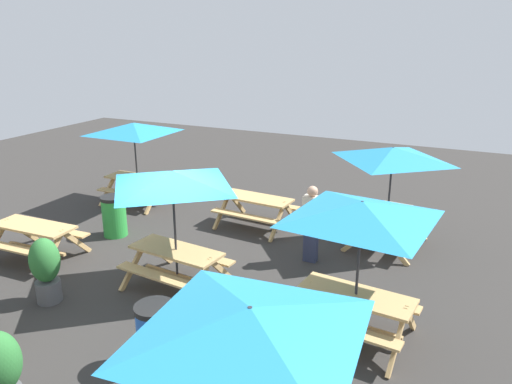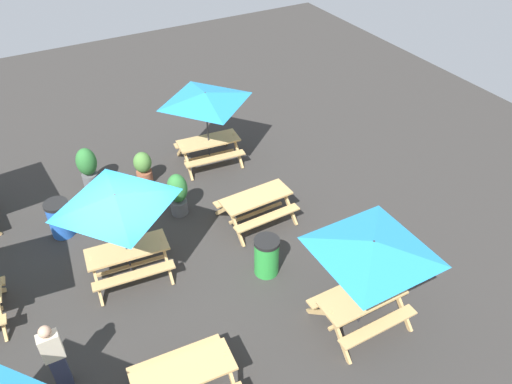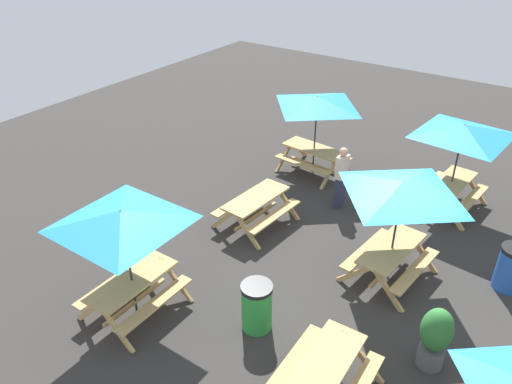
# 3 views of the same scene
# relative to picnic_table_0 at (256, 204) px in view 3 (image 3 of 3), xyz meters

# --- Properties ---
(ground_plane) EXTENTS (29.30, 29.30, 0.00)m
(ground_plane) POSITION_rel_picnic_table_0_xyz_m (0.07, 3.47, -0.56)
(ground_plane) COLOR #33302D
(ground_plane) RESTS_ON ground
(picnic_table_0) EXTENTS (1.90, 1.65, 0.81)m
(picnic_table_0) POSITION_rel_picnic_table_0_xyz_m (0.00, 0.00, 0.00)
(picnic_table_0) COLOR tan
(picnic_table_0) RESTS_ON ground
(picnic_table_1) EXTENTS (1.84, 1.58, 0.81)m
(picnic_table_1) POSITION_rel_picnic_table_0_xyz_m (3.48, 3.68, 0.00)
(picnic_table_1) COLOR tan
(picnic_table_1) RESTS_ON ground
(picnic_table_2) EXTENTS (2.83, 2.83, 2.34)m
(picnic_table_2) POSITION_rel_picnic_table_0_xyz_m (3.79, -0.20, 1.43)
(picnic_table_2) COLOR tan
(picnic_table_2) RESTS_ON ground
(picnic_table_5) EXTENTS (2.20, 2.20, 2.34)m
(picnic_table_5) POSITION_rel_picnic_table_0_xyz_m (0.06, 3.42, 1.43)
(picnic_table_5) COLOR tan
(picnic_table_5) RESTS_ON ground
(picnic_table_6) EXTENTS (2.18, 2.18, 2.34)m
(picnic_table_6) POSITION_rel_picnic_table_0_xyz_m (-3.18, -0.18, 1.43)
(picnic_table_6) COLOR tan
(picnic_table_6) RESTS_ON ground
(picnic_table_7) EXTENTS (2.81, 2.81, 2.34)m
(picnic_table_7) POSITION_rel_picnic_table_0_xyz_m (-3.43, 3.63, 1.43)
(picnic_table_7) COLOR tan
(picnic_table_7) RESTS_ON ground
(trash_bin_blue) EXTENTS (0.59, 0.59, 0.98)m
(trash_bin_blue) POSITION_rel_picnic_table_0_xyz_m (-1.01, 5.55, -0.07)
(trash_bin_blue) COLOR blue
(trash_bin_blue) RESTS_ON ground
(trash_bin_green) EXTENTS (0.59, 0.59, 0.98)m
(trash_bin_green) POSITION_rel_picnic_table_0_xyz_m (2.80, 1.96, -0.07)
(trash_bin_green) COLOR green
(trash_bin_green) RESTS_ON ground
(potted_plant_2) EXTENTS (0.53, 0.53, 1.23)m
(potted_plant_2) POSITION_rel_picnic_table_0_xyz_m (1.85, 4.89, 0.10)
(potted_plant_2) COLOR #59595B
(potted_plant_2) RESTS_ON ground
(person_standing) EXTENTS (0.36, 0.22, 1.67)m
(person_standing) POSITION_rel_picnic_table_0_xyz_m (-1.89, 1.30, 0.32)
(person_standing) COLOR #2D334C
(person_standing) RESTS_ON ground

